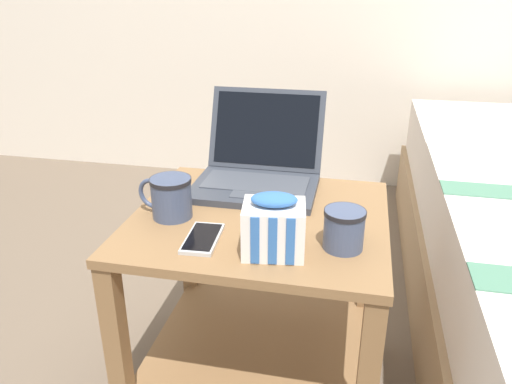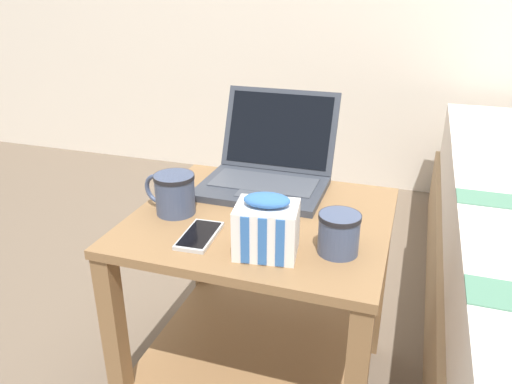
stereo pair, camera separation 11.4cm
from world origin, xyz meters
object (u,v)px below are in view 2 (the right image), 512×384
at_px(laptop, 268,168).
at_px(cell_phone, 199,235).
at_px(mug_front_right, 340,231).
at_px(snack_bag, 267,227).
at_px(mug_front_left, 174,192).

height_order(laptop, cell_phone, laptop).
bearing_deg(cell_phone, mug_front_right, 6.45).
bearing_deg(snack_bag, mug_front_left, 156.74).
relative_size(mug_front_right, snack_bag, 0.88).
xyz_separation_m(mug_front_left, snack_bag, (0.27, -0.12, 0.01)).
bearing_deg(laptop, mug_front_left, -123.83).
distance_m(snack_bag, cell_phone, 0.17).
distance_m(laptop, cell_phone, 0.35).
xyz_separation_m(mug_front_right, cell_phone, (-0.30, -0.03, -0.04)).
bearing_deg(snack_bag, laptop, 106.59).
xyz_separation_m(laptop, mug_front_left, (-0.16, -0.24, 0.01)).
bearing_deg(cell_phone, mug_front_left, 137.91).
xyz_separation_m(mug_front_right, snack_bag, (-0.14, -0.05, 0.01)).
height_order(mug_front_left, snack_bag, snack_bag).
xyz_separation_m(laptop, mug_front_right, (0.25, -0.31, 0.00)).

